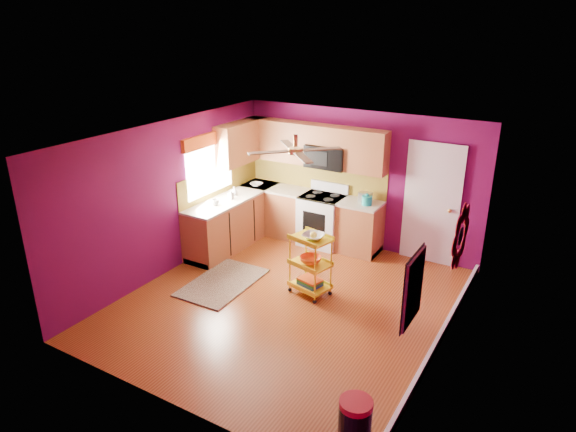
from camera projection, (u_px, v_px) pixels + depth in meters
The scene contains 18 objects.
ground at pixel (288, 302), 7.67m from camera, with size 5.00×5.00×0.00m, color maroon.
room_envelope at pixel (290, 200), 7.06m from camera, with size 4.54×5.04×2.52m.
lower_cabinets at pixel (276, 220), 9.60m from camera, with size 2.81×2.31×0.94m.
electric_range at pixel (322, 219), 9.49m from camera, with size 0.76×0.66×1.13m.
upper_cabinetry at pixel (290, 145), 9.34m from camera, with size 2.80×2.30×1.26m.
left_window at pixel (209, 155), 8.93m from camera, with size 0.08×1.35×1.08m.
panel_door at pixel (432, 205), 8.63m from camera, with size 0.95×0.11×2.15m.
right_wall_art at pixel (442, 257), 5.81m from camera, with size 0.04×2.74×1.04m.
ceiling_fan at pixel (296, 150), 6.99m from camera, with size 1.01×1.01×0.26m.
shag_rug at pixel (223, 282), 8.22m from camera, with size 0.90×1.47×0.02m, color black.
rolling_cart at pixel (311, 262), 7.73m from camera, with size 0.66×0.55×1.05m.
trash_can at pixel (355, 427), 4.93m from camera, with size 0.33×0.36×0.62m.
teal_kettle at pixel (367, 200), 8.87m from camera, with size 0.18×0.18×0.21m.
toaster at pixel (365, 197), 9.00m from camera, with size 0.22×0.15×0.18m, color beige.
soap_bottle_a at pixel (231, 194), 9.14m from camera, with size 0.08×0.08×0.18m, color #EA3F72.
soap_bottle_b at pixel (234, 191), 9.35m from camera, with size 0.13×0.13×0.16m, color white.
counter_dish at pixel (256, 184), 9.89m from camera, with size 0.23×0.23×0.06m, color white.
counter_cup at pixel (215, 202), 8.87m from camera, with size 0.13×0.13×0.10m, color white.
Camera 1 is at (3.40, -5.74, 3.99)m, focal length 32.00 mm.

